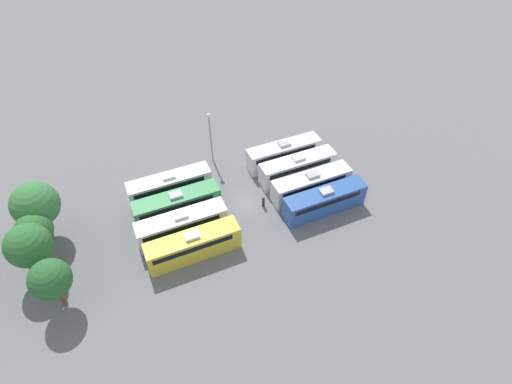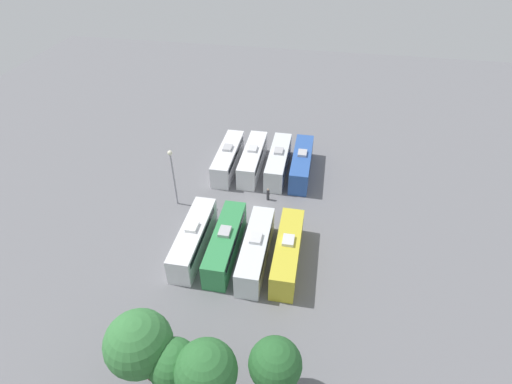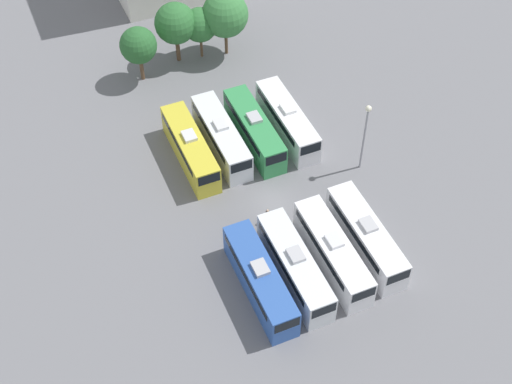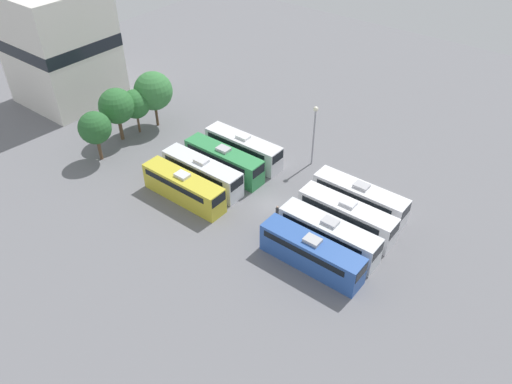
{
  "view_description": "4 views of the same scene",
  "coord_description": "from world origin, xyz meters",
  "px_view_note": "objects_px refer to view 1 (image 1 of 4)",
  "views": [
    {
      "loc": [
        -33.43,
        13.1,
        37.64
      ],
      "look_at": [
        -1.43,
        -0.97,
        2.93
      ],
      "focal_mm": 28.0,
      "sensor_mm": 36.0,
      "label": 1
    },
    {
      "loc": [
        -7.28,
        38.18,
        32.99
      ],
      "look_at": [
        -0.39,
        0.68,
        3.14
      ],
      "focal_mm": 28.0,
      "sensor_mm": 36.0,
      "label": 2
    },
    {
      "loc": [
        -19.06,
        -40.21,
        51.4
      ],
      "look_at": [
        -1.77,
        0.06,
        2.26
      ],
      "focal_mm": 50.0,
      "sensor_mm": 36.0,
      "label": 3
    },
    {
      "loc": [
        -35.54,
        -25.78,
        35.78
      ],
      "look_at": [
        -1.13,
        1.23,
        1.94
      ],
      "focal_mm": 35.0,
      "sensor_mm": 36.0,
      "label": 4
    }
  ],
  "objects_px": {
    "bus_0": "(324,200)",
    "tree_1": "(28,245)",
    "bus_5": "(182,225)",
    "bus_6": "(177,204)",
    "light_pole": "(210,130)",
    "tree_3": "(35,205)",
    "tree_2": "(34,230)",
    "worker_person": "(263,202)",
    "bus_2": "(297,167)",
    "bus_3": "(284,153)",
    "tree_0": "(50,279)",
    "bus_4": "(193,245)",
    "bus_7": "(170,185)",
    "bus_1": "(311,184)"
  },
  "relations": [
    {
      "from": "bus_0",
      "to": "bus_2",
      "type": "xyz_separation_m",
      "value": [
        6.95,
        0.13,
        0.0
      ]
    },
    {
      "from": "worker_person",
      "to": "light_pole",
      "type": "relative_size",
      "value": 0.22
    },
    {
      "from": "bus_1",
      "to": "bus_6",
      "type": "relative_size",
      "value": 1.0
    },
    {
      "from": "bus_5",
      "to": "bus_6",
      "type": "height_order",
      "value": "same"
    },
    {
      "from": "bus_4",
      "to": "bus_5",
      "type": "relative_size",
      "value": 1.0
    },
    {
      "from": "bus_3",
      "to": "worker_person",
      "type": "distance_m",
      "value": 9.24
    },
    {
      "from": "bus_5",
      "to": "tree_1",
      "type": "distance_m",
      "value": 15.95
    },
    {
      "from": "bus_3",
      "to": "tree_1",
      "type": "relative_size",
      "value": 1.46
    },
    {
      "from": "bus_1",
      "to": "bus_4",
      "type": "xyz_separation_m",
      "value": [
        -3.37,
        17.09,
        0.0
      ]
    },
    {
      "from": "light_pole",
      "to": "tree_3",
      "type": "bearing_deg",
      "value": 103.47
    },
    {
      "from": "bus_2",
      "to": "tree_3",
      "type": "bearing_deg",
      "value": 85.17
    },
    {
      "from": "tree_1",
      "to": "tree_3",
      "type": "distance_m",
      "value": 5.65
    },
    {
      "from": "tree_3",
      "to": "tree_1",
      "type": "bearing_deg",
      "value": 169.84
    },
    {
      "from": "bus_2",
      "to": "tree_3",
      "type": "height_order",
      "value": "tree_3"
    },
    {
      "from": "worker_person",
      "to": "bus_0",
      "type": "bearing_deg",
      "value": -118.7
    },
    {
      "from": "bus_6",
      "to": "bus_7",
      "type": "height_order",
      "value": "same"
    },
    {
      "from": "bus_6",
      "to": "bus_7",
      "type": "distance_m",
      "value": 3.66
    },
    {
      "from": "bus_1",
      "to": "bus_4",
      "type": "distance_m",
      "value": 17.42
    },
    {
      "from": "bus_0",
      "to": "light_pole",
      "type": "relative_size",
      "value": 1.34
    },
    {
      "from": "tree_2",
      "to": "worker_person",
      "type": "bearing_deg",
      "value": -96.87
    },
    {
      "from": "tree_3",
      "to": "bus_4",
      "type": "bearing_deg",
      "value": -123.15
    },
    {
      "from": "bus_3",
      "to": "tree_3",
      "type": "bearing_deg",
      "value": 91.46
    },
    {
      "from": "bus_1",
      "to": "bus_6",
      "type": "distance_m",
      "value": 17.36
    },
    {
      "from": "bus_4",
      "to": "tree_2",
      "type": "distance_m",
      "value": 17.14
    },
    {
      "from": "bus_4",
      "to": "tree_2",
      "type": "height_order",
      "value": "tree_2"
    },
    {
      "from": "bus_1",
      "to": "bus_7",
      "type": "xyz_separation_m",
      "value": [
        7.14,
        16.94,
        0.0
      ]
    },
    {
      "from": "bus_4",
      "to": "bus_7",
      "type": "bearing_deg",
      "value": -0.81
    },
    {
      "from": "worker_person",
      "to": "light_pole",
      "type": "distance_m",
      "value": 12.59
    },
    {
      "from": "bus_4",
      "to": "tree_3",
      "type": "xyz_separation_m",
      "value": [
        9.74,
        14.9,
        3.53
      ]
    },
    {
      "from": "worker_person",
      "to": "tree_3",
      "type": "relative_size",
      "value": 0.22
    },
    {
      "from": "tree_0",
      "to": "bus_5",
      "type": "bearing_deg",
      "value": -73.79
    },
    {
      "from": "bus_0",
      "to": "bus_7",
      "type": "height_order",
      "value": "same"
    },
    {
      "from": "bus_0",
      "to": "tree_1",
      "type": "distance_m",
      "value": 33.46
    },
    {
      "from": "bus_2",
      "to": "bus_4",
      "type": "bearing_deg",
      "value": 112.47
    },
    {
      "from": "bus_6",
      "to": "light_pole",
      "type": "bearing_deg",
      "value": -42.03
    },
    {
      "from": "bus_2",
      "to": "bus_6",
      "type": "height_order",
      "value": "same"
    },
    {
      "from": "worker_person",
      "to": "bus_4",
      "type": "bearing_deg",
      "value": 109.83
    },
    {
      "from": "bus_4",
      "to": "worker_person",
      "type": "bearing_deg",
      "value": -70.17
    },
    {
      "from": "tree_0",
      "to": "light_pole",
      "type": "bearing_deg",
      "value": -54.1
    },
    {
      "from": "bus_4",
      "to": "worker_person",
      "type": "relative_size",
      "value": 6.09
    },
    {
      "from": "tree_0",
      "to": "tree_1",
      "type": "xyz_separation_m",
      "value": [
        4.83,
        1.66,
        0.43
      ]
    },
    {
      "from": "bus_7",
      "to": "tree_0",
      "type": "bearing_deg",
      "value": 127.8
    },
    {
      "from": "tree_2",
      "to": "bus_2",
      "type": "bearing_deg",
      "value": -89.73
    },
    {
      "from": "bus_5",
      "to": "bus_7",
      "type": "distance_m",
      "value": 7.12
    },
    {
      "from": "light_pole",
      "to": "bus_2",
      "type": "bearing_deg",
      "value": -130.41
    },
    {
      "from": "bus_6",
      "to": "tree_0",
      "type": "xyz_separation_m",
      "value": [
        -7.5,
        14.32,
        2.8
      ]
    },
    {
      "from": "bus_4",
      "to": "tree_2",
      "type": "bearing_deg",
      "value": 66.03
    },
    {
      "from": "bus_7",
      "to": "worker_person",
      "type": "xyz_separation_m",
      "value": [
        -6.75,
        -10.28,
        -0.95
      ]
    },
    {
      "from": "light_pole",
      "to": "bus_5",
      "type": "bearing_deg",
      "value": 146.22
    },
    {
      "from": "bus_0",
      "to": "bus_2",
      "type": "height_order",
      "value": "same"
    }
  ]
}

